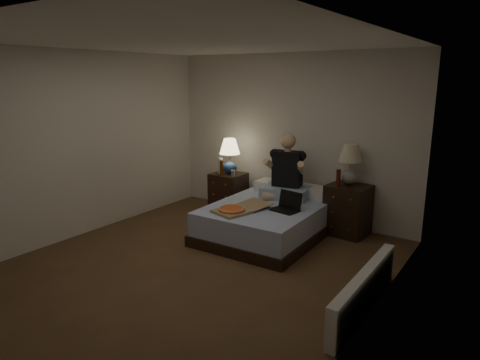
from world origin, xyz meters
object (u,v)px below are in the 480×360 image
Objects in this scene: lamp_right at (350,164)px; person at (286,166)px; beer_bottle_right at (338,178)px; soda_can at (233,173)px; radiator at (364,291)px; beer_bottle_left at (222,168)px; pizza_box at (232,210)px; water_bottle at (220,166)px; bed at (268,220)px; lamp_left at (230,156)px; laptop at (285,202)px; nightstand_left at (228,193)px; nightstand_right at (348,210)px.

person is at bearing -158.98° from lamp_right.
lamp_right is 0.26m from beer_bottle_right.
soda_can is 0.93m from person.
beer_bottle_right is at bearing 119.20° from radiator.
beer_bottle_left reaches higher than pizza_box.
pizza_box is (-0.23, -1.02, -0.43)m from person.
water_bottle reaches higher than soda_can.
bed is 1.36m from lamp_left.
pizza_box is at bearing -109.41° from bed.
soda_can is 0.43× the size of beer_bottle_left.
laptop is (1.36, -0.68, -0.36)m from lamp_left.
person reaches higher than lamp_left.
bed is at bearing -24.99° from soda_can.
lamp_left reaches higher than pizza_box.
nightstand_left is at bearing -173.97° from lamp_right.
laptop reaches higher than radiator.
soda_can is 0.11× the size of person.
lamp_left is at bearing 139.11° from soda_can.
bed is 1.28m from beer_bottle_left.
laptop is (0.33, -0.13, 0.35)m from bed.
radiator is at bearing -33.38° from nightstand_left.
bed is 3.22× the size of lamp_right.
person is at bearing 1.32° from beer_bottle_left.
nightstand_right is 1.67m from pizza_box.
lamp_right is at bearing 5.97° from lamp_left.
beer_bottle_left reaches higher than nightstand_left.
soda_can is at bearing 164.61° from laptop.
lamp_left is 0.60× the size of person.
pizza_box is 2.05m from radiator.
water_bottle is at bearing 138.87° from beer_bottle_left.
nightstand_right is 0.63m from lamp_right.
lamp_right is at bearing 67.17° from pizza_box.
soda_can is at bearing -168.95° from lamp_right.
nightstand_right is 0.92× the size of pizza_box.
nightstand_right is at bearing 9.04° from soda_can.
nightstand_left is at bearing 162.91° from laptop.
radiator is (2.61, -1.60, -0.50)m from soda_can.
lamp_right is (1.88, 0.20, 0.05)m from lamp_left.
beer_bottle_right is 0.30× the size of pizza_box.
pizza_box is at bearing -48.05° from beer_bottle_left.
laptop is (0.29, -0.56, -0.34)m from person.
lamp_right reaches higher than laptop.
beer_bottle_left is at bearing 150.56° from radiator.
soda_can is (0.28, -0.06, -0.07)m from water_bottle.
radiator is at bearing -65.18° from lamp_right.
bed is 0.49m from laptop.
beer_bottle_left is (-0.03, -0.14, 0.44)m from nightstand_left.
pizza_box is at bearing -128.08° from lamp_right.
lamp_right is 0.35× the size of radiator.
beer_bottle_right is at bearing 0.41° from lamp_left.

